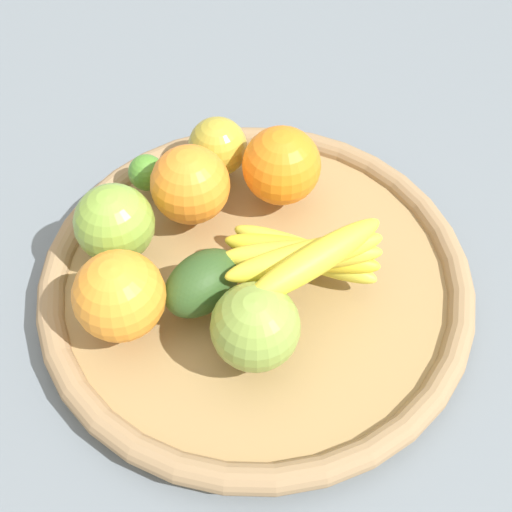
# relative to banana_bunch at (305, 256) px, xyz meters

# --- Properties ---
(ground_plane) EXTENTS (2.40, 2.40, 0.00)m
(ground_plane) POSITION_rel_banana_bunch_xyz_m (-0.00, 0.05, -0.08)
(ground_plane) COLOR slate
(ground_plane) RESTS_ON ground
(basket) EXTENTS (0.44, 0.44, 0.04)m
(basket) POSITION_rel_banana_bunch_xyz_m (-0.00, 0.05, -0.06)
(basket) COLOR #9F7F4E
(basket) RESTS_ON ground_plane
(banana_bunch) EXTENTS (0.14, 0.16, 0.08)m
(banana_bunch) POSITION_rel_banana_bunch_xyz_m (0.00, 0.00, 0.00)
(banana_bunch) COLOR yellow
(banana_bunch) RESTS_ON basket
(orange_2) EXTENTS (0.10, 0.10, 0.08)m
(orange_2) POSITION_rel_banana_bunch_xyz_m (0.11, 0.06, 0.00)
(orange_2) COLOR orange
(orange_2) RESTS_ON basket
(avocado) EXTENTS (0.10, 0.09, 0.06)m
(avocado) POSITION_rel_banana_bunch_xyz_m (-0.05, 0.08, -0.01)
(avocado) COLOR #2E4E21
(avocado) RESTS_ON basket
(apple_2) EXTENTS (0.09, 0.09, 0.07)m
(apple_2) POSITION_rel_banana_bunch_xyz_m (0.12, 0.13, -0.01)
(apple_2) COLOR #AF9E31
(apple_2) RESTS_ON basket
(apple_1) EXTENTS (0.10, 0.10, 0.08)m
(apple_1) POSITION_rel_banana_bunch_xyz_m (-0.09, 0.02, -0.00)
(apple_1) COLOR #89A642
(apple_1) RESTS_ON basket
(orange_0) EXTENTS (0.12, 0.12, 0.08)m
(orange_0) POSITION_rel_banana_bunch_xyz_m (-0.10, 0.15, 0.00)
(orange_0) COLOR orange
(orange_0) RESTS_ON basket
(lime_0) EXTENTS (0.05, 0.05, 0.04)m
(lime_0) POSITION_rel_banana_bunch_xyz_m (0.07, 0.20, -0.02)
(lime_0) COLOR #4F8F2E
(lime_0) RESTS_ON basket
(apple_0) EXTENTS (0.11, 0.11, 0.08)m
(apple_0) POSITION_rel_banana_bunch_xyz_m (-0.02, 0.19, -0.00)
(apple_0) COLOR #84AC3E
(apple_0) RESTS_ON basket
(orange_1) EXTENTS (0.08, 0.08, 0.08)m
(orange_1) POSITION_rel_banana_bunch_xyz_m (0.05, 0.14, 0.00)
(orange_1) COLOR orange
(orange_1) RESTS_ON basket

